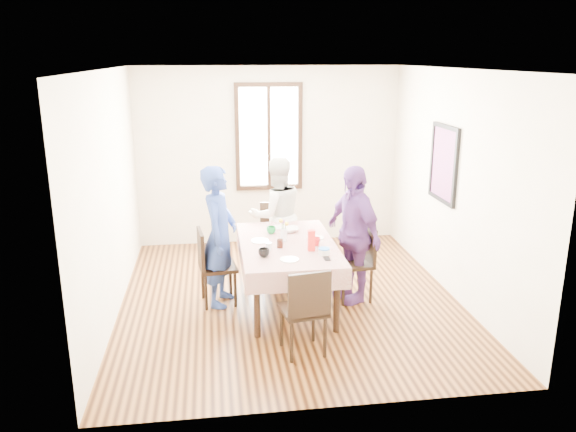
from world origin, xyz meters
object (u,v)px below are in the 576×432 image
object	(u,v)px
chair_near	(303,309)
person_far	(276,215)
person_right	(353,234)
chair_right	(353,263)
chair_far	(276,238)
chair_left	(218,267)
dining_table	(287,274)
person_left	(219,236)

from	to	relation	value
chair_near	person_far	bearing A→B (deg)	80.92
chair_near	person_right	size ratio (longest dim) A/B	0.56
chair_right	person_right	world-z (taller)	person_right
chair_far	person_right	distance (m)	1.38
person_far	person_right	distance (m)	1.31
person_far	person_right	world-z (taller)	person_right
chair_left	chair_near	size ratio (longest dim) A/B	1.00
chair_left	chair_far	xyz separation A→B (m)	(0.80, 0.97, 0.00)
chair_far	person_right	xyz separation A→B (m)	(0.78, -1.08, 0.36)
chair_left	chair_far	world-z (taller)	same
person_right	dining_table	bearing A→B (deg)	-107.31
chair_right	chair_far	bearing A→B (deg)	32.62
dining_table	person_right	xyz separation A→B (m)	(0.78, 0.05, 0.44)
chair_far	person_left	bearing A→B (deg)	54.82
dining_table	chair_near	xyz separation A→B (m)	(0.00, -1.13, 0.08)
dining_table	chair_left	size ratio (longest dim) A/B	1.80
person_left	person_right	world-z (taller)	person_left
chair_near	person_left	distance (m)	1.55
chair_left	chair_near	xyz separation A→B (m)	(0.80, -1.28, 0.00)
chair_left	person_far	bearing A→B (deg)	132.84
dining_table	person_left	distance (m)	0.92
dining_table	person_right	distance (m)	0.90
chair_left	person_right	distance (m)	1.63
chair_right	chair_near	xyz separation A→B (m)	(-0.80, -1.18, 0.00)
chair_near	person_left	bearing A→B (deg)	112.27
chair_far	chair_left	bearing A→B (deg)	54.06
chair_left	person_left	bearing A→B (deg)	82.92
chair_near	chair_right	bearing A→B (deg)	46.69
chair_right	person_right	bearing A→B (deg)	85.92
chair_right	person_left	world-z (taller)	person_left
chair_right	person_left	distance (m)	1.63
chair_near	person_far	world-z (taller)	person_far
dining_table	person_right	world-z (taller)	person_right
chair_far	chair_near	xyz separation A→B (m)	(0.00, -2.26, 0.00)
dining_table	chair_right	xyz separation A→B (m)	(0.80, 0.05, 0.08)
person_right	chair_left	bearing A→B (deg)	-114.77
person_far	chair_near	bearing A→B (deg)	78.07
chair_far	chair_near	world-z (taller)	same
chair_near	person_left	xyz separation A→B (m)	(-0.78, 1.28, 0.37)
chair_left	person_left	size ratio (longest dim) A/B	0.55
person_right	person_left	bearing A→B (deg)	-114.82
chair_right	person_right	distance (m)	0.37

